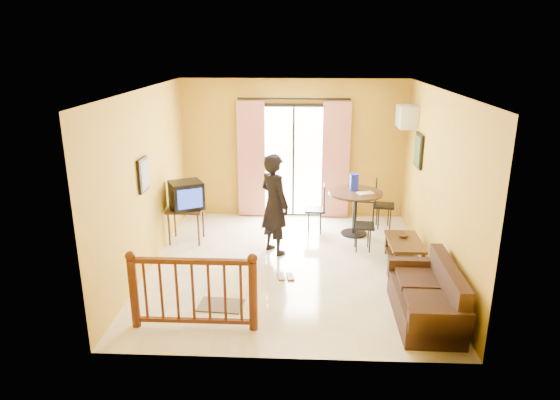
{
  "coord_description": "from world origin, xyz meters",
  "views": [
    {
      "loc": [
        0.19,
        -7.4,
        3.46
      ],
      "look_at": [
        -0.17,
        0.2,
        1.05
      ],
      "focal_mm": 32.0,
      "sensor_mm": 36.0,
      "label": 1
    }
  ],
  "objects_px": {
    "dining_table": "(355,201)",
    "standing_person": "(274,204)",
    "television": "(186,195)",
    "coffee_table": "(404,248)",
    "sofa": "(429,299)"
  },
  "relations": [
    {
      "from": "sofa",
      "to": "standing_person",
      "type": "height_order",
      "value": "standing_person"
    },
    {
      "from": "coffee_table",
      "to": "sofa",
      "type": "relative_size",
      "value": 0.59
    },
    {
      "from": "coffee_table",
      "to": "sofa",
      "type": "distance_m",
      "value": 1.68
    },
    {
      "from": "sofa",
      "to": "standing_person",
      "type": "xyz_separation_m",
      "value": [
        -2.13,
        2.1,
        0.58
      ]
    },
    {
      "from": "sofa",
      "to": "standing_person",
      "type": "bearing_deg",
      "value": 136.29
    },
    {
      "from": "television",
      "to": "dining_table",
      "type": "xyz_separation_m",
      "value": [
        3.04,
        0.48,
        -0.21
      ]
    },
    {
      "from": "coffee_table",
      "to": "standing_person",
      "type": "distance_m",
      "value": 2.25
    },
    {
      "from": "standing_person",
      "to": "television",
      "type": "bearing_deg",
      "value": 33.04
    },
    {
      "from": "dining_table",
      "to": "sofa",
      "type": "distance_m",
      "value": 3.1
    },
    {
      "from": "sofa",
      "to": "coffee_table",
      "type": "bearing_deg",
      "value": 90.88
    },
    {
      "from": "television",
      "to": "sofa",
      "type": "height_order",
      "value": "television"
    },
    {
      "from": "dining_table",
      "to": "television",
      "type": "bearing_deg",
      "value": -170.95
    },
    {
      "from": "television",
      "to": "standing_person",
      "type": "height_order",
      "value": "standing_person"
    },
    {
      "from": "dining_table",
      "to": "standing_person",
      "type": "relative_size",
      "value": 0.58
    },
    {
      "from": "dining_table",
      "to": "sofa",
      "type": "relative_size",
      "value": 0.63
    }
  ]
}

